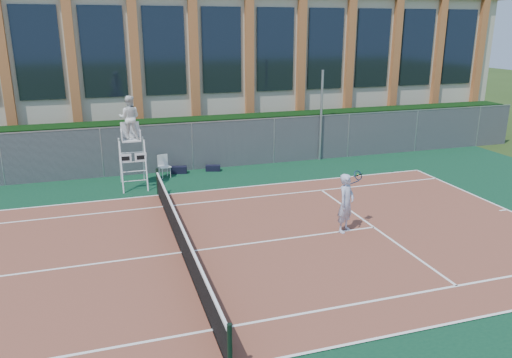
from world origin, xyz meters
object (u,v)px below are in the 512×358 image
object	(u,v)px
steel_pole	(321,116)
umpire_chair	(130,120)
plastic_chair	(164,164)
tennis_player	(346,203)

from	to	relation	value
steel_pole	umpire_chair	xyz separation A→B (m)	(-9.22, -1.65, 0.58)
plastic_chair	tennis_player	size ratio (longest dim) A/B	0.52
steel_pole	plastic_chair	world-z (taller)	steel_pole
steel_pole	tennis_player	bearing A→B (deg)	-109.48
plastic_chair	tennis_player	world-z (taller)	tennis_player
steel_pole	plastic_chair	distance (m)	8.03
steel_pole	tennis_player	world-z (taller)	steel_pole
plastic_chair	steel_pole	bearing A→B (deg)	4.81
plastic_chair	tennis_player	bearing A→B (deg)	-59.33
steel_pole	plastic_chair	xyz separation A→B (m)	(-7.84, -0.66, -1.62)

